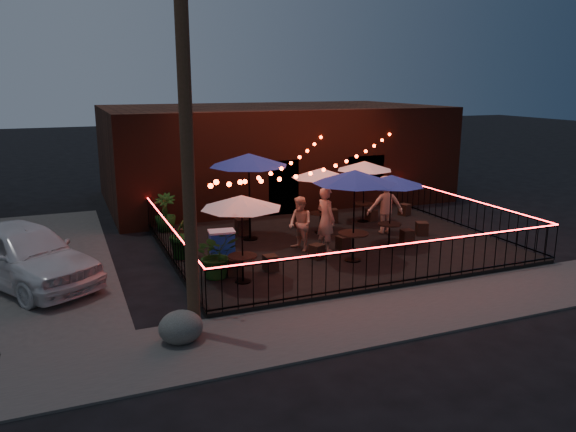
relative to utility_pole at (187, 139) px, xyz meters
name	(u,v)px	position (x,y,z in m)	size (l,w,h in m)	color
ground	(363,265)	(5.40, 2.60, -4.00)	(110.00, 110.00, 0.00)	black
patio	(331,244)	(5.40, 4.60, -3.92)	(10.00, 8.00, 0.15)	black
sidewalk	(434,306)	(5.40, -0.65, -3.98)	(18.00, 2.50, 0.05)	#3D3B38
brick_building	(271,152)	(6.40, 12.59, -2.00)	(14.00, 8.00, 4.00)	#33170E
utility_pole	(187,139)	(0.00, 0.00, 0.00)	(0.26, 0.26, 8.00)	#3D2C19
fence_front	(404,264)	(5.40, 0.60, -3.34)	(10.00, 0.04, 1.04)	black
fence_left	(170,243)	(0.40, 4.60, -3.34)	(0.04, 8.00, 1.04)	black
fence_right	(462,212)	(10.40, 4.60, -3.34)	(0.04, 8.00, 1.04)	black
festoon_lights	(306,170)	(4.39, 4.30, -1.48)	(10.02, 8.72, 1.32)	red
cafe_table_0	(242,203)	(1.75, 2.23, -1.82)	(2.10, 2.10, 2.22)	black
cafe_table_1	(249,161)	(3.15, 5.89, -1.35)	(2.56, 2.56, 2.74)	black
cafe_table_2	(355,178)	(5.13, 2.72, -1.50)	(2.95, 2.95, 2.57)	black
cafe_table_3	(321,174)	(5.57, 5.77, -1.88)	(2.44, 2.44, 2.15)	black
cafe_table_4	(392,181)	(6.88, 3.63, -1.86)	(2.24, 2.24, 2.18)	black
cafe_table_5	(364,166)	(7.62, 6.54, -1.86)	(2.22, 2.22, 2.18)	black
bistro_chair_0	(234,267)	(1.68, 2.82, -3.63)	(0.37, 0.37, 0.44)	black
bistro_chair_1	(270,263)	(2.70, 2.80, -3.64)	(0.35, 0.35, 0.41)	black
bistro_chair_2	(186,235)	(1.17, 6.28, -3.61)	(0.40, 0.40, 0.48)	black
bistro_chair_3	(243,227)	(3.11, 6.54, -3.59)	(0.43, 0.43, 0.51)	black
bistro_chair_4	(317,252)	(4.27, 3.26, -3.65)	(0.35, 0.35, 0.41)	black
bistro_chair_5	(343,243)	(5.37, 3.75, -3.65)	(0.34, 0.34, 0.41)	black
bistro_chair_6	(299,221)	(5.21, 6.71, -3.64)	(0.36, 0.36, 0.42)	black
bistro_chair_7	(331,216)	(6.52, 6.84, -3.61)	(0.41, 0.41, 0.48)	black
bistro_chair_8	(407,237)	(7.52, 3.60, -3.64)	(0.36, 0.36, 0.43)	black
bistro_chair_9	(422,229)	(8.50, 4.22, -3.64)	(0.36, 0.36, 0.43)	black
bistro_chair_10	(371,215)	(7.99, 6.56, -3.65)	(0.34, 0.34, 0.40)	black
bistro_chair_11	(404,210)	(9.55, 6.80, -3.64)	(0.36, 0.36, 0.43)	black
patron_a	(326,219)	(4.82, 3.84, -2.89)	(0.70, 0.46, 1.92)	tan
patron_b	(300,224)	(4.15, 4.17, -3.04)	(0.79, 0.61, 1.62)	tan
patron_c	(386,205)	(7.54, 4.94, -2.90)	(1.23, 0.71, 1.90)	#D7AD8F
potted_shrub_a	(217,254)	(1.24, 2.81, -3.23)	(1.11, 0.96, 1.24)	#10340F
potted_shrub_b	(183,233)	(0.80, 4.76, -3.12)	(0.80, 0.65, 1.46)	#0F3911
potted_shrub_c	(165,213)	(0.85, 7.89, -3.22)	(0.71, 0.71, 1.27)	#153711
cooler	(222,247)	(1.67, 3.87, -3.38)	(0.76, 0.59, 0.93)	#1944B7
boulder	(181,327)	(-0.33, -0.27, -3.65)	(0.89, 0.75, 0.69)	#4A4B45
car_white	(24,254)	(-3.30, 4.52, -3.19)	(1.91, 4.76, 1.62)	silver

